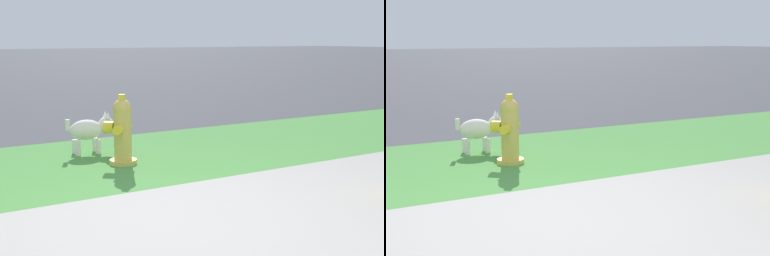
{
  "view_description": "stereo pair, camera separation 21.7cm",
  "coord_description": "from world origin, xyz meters",
  "views": [
    {
      "loc": [
        -1.63,
        -2.78,
        1.24
      ],
      "look_at": [
        0.96,
        1.48,
        0.4
      ],
      "focal_mm": 50.0,
      "sensor_mm": 36.0,
      "label": 1
    },
    {
      "loc": [
        -1.44,
        -2.89,
        1.24
      ],
      "look_at": [
        0.96,
        1.48,
        0.4
      ],
      "focal_mm": 50.0,
      "sensor_mm": 36.0,
      "label": 2
    }
  ],
  "objects": [
    {
      "name": "small_white_dog",
      "position": [
        0.39,
        2.66,
        0.26
      ],
      "size": [
        0.54,
        0.24,
        0.45
      ],
      "rotation": [
        0.0,
        0.0,
        6.21
      ],
      "color": "silver",
      "rests_on": "ground"
    },
    {
      "name": "grass_verge",
      "position": [
        0.0,
        2.25,
        0.0
      ],
      "size": [
        18.0,
        2.41,
        0.01
      ],
      "primitive_type": "cube",
      "color": "#47893D",
      "rests_on": "ground"
    },
    {
      "name": "ground_plane",
      "position": [
        0.0,
        0.0,
        0.0
      ],
      "size": [
        120.0,
        120.0,
        0.0
      ],
      "primitive_type": "plane",
      "color": "#424247"
    },
    {
      "name": "fire_hydrant_near_corner",
      "position": [
        0.47,
        2.01,
        0.33
      ],
      "size": [
        0.33,
        0.33,
        0.7
      ],
      "rotation": [
        0.0,
        0.0,
        0.84
      ],
      "color": "gold",
      "rests_on": "ground"
    },
    {
      "name": "sidewalk_pavement",
      "position": [
        0.0,
        0.0,
        0.01
      ],
      "size": [
        18.0,
        2.08,
        0.01
      ],
      "primitive_type": "cube",
      "color": "#9E9993",
      "rests_on": "ground"
    }
  ]
}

